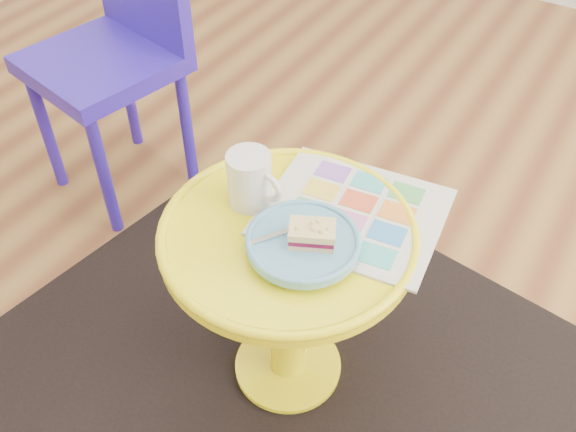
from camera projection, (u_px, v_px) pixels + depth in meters
The scene contains 10 objects.
floor at pixel (298, 278), 1.72m from camera, with size 4.00×4.00×0.00m, color brown.
room_walls at pixel (216, 16), 2.66m from camera, with size 4.00×4.00×4.00m.
rug at pixel (288, 367), 1.51m from camera, with size 1.30×1.10×0.01m, color black.
side_table at pixel (288, 277), 1.29m from camera, with size 0.49×0.49×0.46m.
chair at pixel (118, 37), 1.71m from camera, with size 0.43×0.43×0.81m.
newspaper at pixel (353, 212), 1.23m from camera, with size 0.34×0.28×0.01m, color silver.
mug at pixel (250, 178), 1.21m from camera, with size 0.12×0.09×0.11m.
plate at pixel (303, 243), 1.15m from camera, with size 0.21×0.21×0.02m.
cake_slice at pixel (312, 234), 1.12m from camera, with size 0.10×0.08×0.04m.
fork at pixel (288, 231), 1.15m from camera, with size 0.09×0.13×0.00m.
Camera 1 is at (0.56, -0.96, 1.31)m, focal length 40.00 mm.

